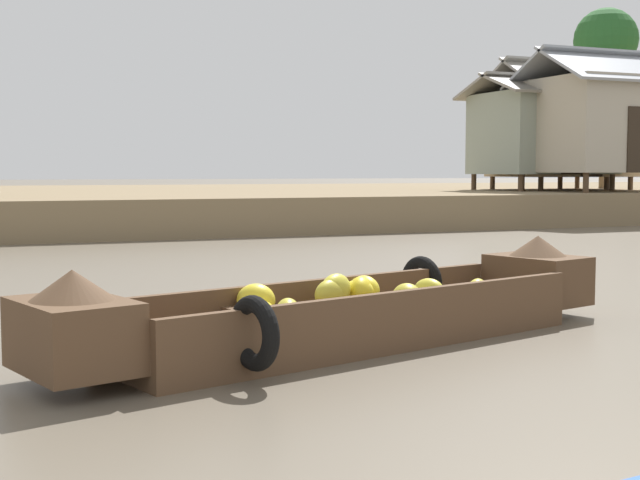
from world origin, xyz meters
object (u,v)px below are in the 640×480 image
Objects in this scene: stilt_house_mid_left at (543,132)px; stilt_house_mid_right at (599,124)px; banana_boat at (353,310)px; stilt_house_right at (561,129)px; palm_tree_near at (606,42)px.

stilt_house_mid_right is at bearing -76.21° from stilt_house_mid_left.
stilt_house_mid_right is at bearing 44.42° from banana_boat.
stilt_house_right is at bearing 47.89° from banana_boat.
palm_tree_near reaches higher than stilt_house_mid_left.
stilt_house_mid_left is 1.03× the size of stilt_house_mid_right.
stilt_house_right is at bearing 25.76° from stilt_house_mid_left.
palm_tree_near is at bearing 25.65° from stilt_house_mid_left.
stilt_house_mid_right reaches higher than banana_boat.
stilt_house_mid_right is (0.48, -1.98, 0.17)m from stilt_house_mid_left.
banana_boat is at bearing -130.84° from stilt_house_mid_left.
stilt_house_mid_right is (14.34, 14.05, 2.54)m from banana_boat.
palm_tree_near reaches higher than stilt_house_right.
palm_tree_near reaches higher than stilt_house_mid_right.
stilt_house_right is (14.98, 16.57, 2.49)m from banana_boat.
banana_boat is at bearing -132.11° from stilt_house_right.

